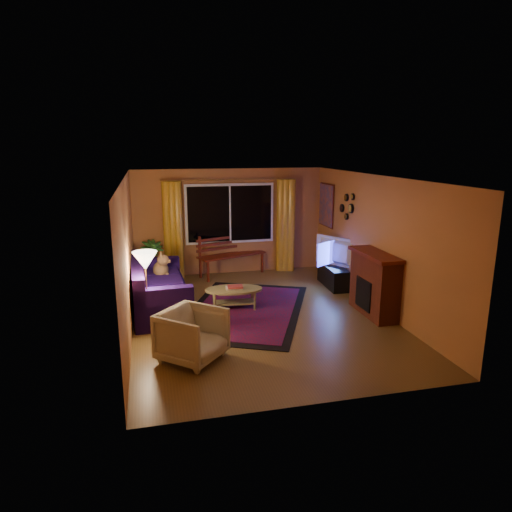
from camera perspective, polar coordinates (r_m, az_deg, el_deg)
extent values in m
cube|color=brown|center=(8.41, 0.48, -7.51)|extent=(4.50, 6.00, 0.02)
cube|color=white|center=(7.86, 0.52, 9.89)|extent=(4.50, 6.00, 0.02)
cube|color=#C0773C|center=(10.93, -3.31, 4.31)|extent=(4.50, 0.02, 2.50)
cube|color=#C0773C|center=(7.82, -15.79, 0.00)|extent=(0.02, 6.00, 2.50)
cube|color=#C0773C|center=(8.85, 14.86, 1.62)|extent=(0.02, 6.00, 2.50)
cube|color=black|center=(10.84, -3.26, 5.30)|extent=(2.00, 0.02, 1.30)
cylinder|color=#BF8C3F|center=(10.70, -3.28, 9.50)|extent=(3.20, 0.03, 0.03)
cylinder|color=gold|center=(10.67, -10.34, 3.17)|extent=(0.36, 0.36, 2.24)
cylinder|color=gold|center=(11.14, 3.68, 3.80)|extent=(0.36, 0.36, 2.24)
cube|color=#541709|center=(10.89, -3.03, -1.13)|extent=(1.71, 1.01, 0.49)
imported|color=#235B1E|center=(10.56, -12.84, -0.66)|extent=(0.67, 0.67, 0.95)
cube|color=#180840|center=(8.77, -11.98, -3.64)|extent=(1.08, 2.34, 0.93)
imported|color=#BFB392|center=(6.69, -7.99, -9.49)|extent=(1.10, 1.11, 0.83)
cylinder|color=#BF8C3F|center=(7.72, -13.47, -4.47)|extent=(0.27, 0.27, 1.35)
cube|color=maroon|center=(8.65, -1.41, -6.75)|extent=(3.21, 3.80, 0.02)
cylinder|color=#91864D|center=(8.71, -2.77, -5.32)|extent=(1.18, 1.18, 0.39)
cube|color=black|center=(10.17, 9.62, -2.50)|extent=(0.41, 1.10, 0.45)
imported|color=black|center=(10.03, 9.75, 0.47)|extent=(0.70, 1.01, 0.63)
cube|color=maroon|center=(8.58, 14.58, -3.57)|extent=(0.40, 1.20, 1.10)
cube|color=#CF5417|center=(10.95, 8.77, 6.30)|extent=(0.04, 0.76, 0.96)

